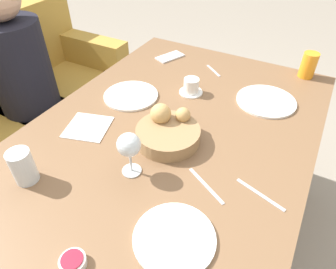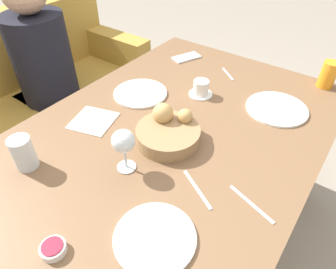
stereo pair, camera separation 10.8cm
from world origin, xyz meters
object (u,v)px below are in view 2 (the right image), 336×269
plate_near_right (277,109)px  juice_glass (328,75)px  coffee_cup (201,89)px  knife_silver (197,189)px  wine_glass (123,142)px  fork_silver (251,204)px  couch (31,110)px  jam_bowl_berry (53,249)px  seated_person (51,86)px  cell_phone (186,57)px  plate_far_center (140,93)px  plate_near_left (155,238)px  spoon_coffee (228,74)px  bread_basket (168,131)px  water_tumbler (23,153)px  napkin (93,121)px

plate_near_right → juice_glass: 0.34m
coffee_cup → knife_silver: bearing=-149.6°
wine_glass → fork_silver: size_ratio=0.96×
couch → plate_near_right: couch is taller
jam_bowl_berry → knife_silver: 0.43m
couch → seated_person: bearing=-57.1°
seated_person → jam_bowl_berry: bearing=-124.1°
couch → cell_phone: bearing=-60.1°
plate_near_right → wine_glass: wine_glass is taller
wine_glass → plate_far_center: bearing=34.4°
seated_person → plate_near_left: bearing=-113.3°
seated_person → knife_silver: bearing=-104.7°
plate_far_center → spoon_coffee: size_ratio=2.28×
plate_far_center → bread_basket: bearing=-121.5°
jam_bowl_berry → plate_near_left: bearing=-46.0°
plate_near_right → bread_basket: bearing=148.5°
spoon_coffee → coffee_cup: bearing=177.1°
knife_silver → spoon_coffee: (0.71, 0.26, -0.00)m
fork_silver → couch: bearing=83.4°
fork_silver → juice_glass: bearing=0.4°
cell_phone → seated_person: bearing=119.2°
spoon_coffee → cell_phone: size_ratio=0.63×
fork_silver → knife_silver: (-0.05, 0.16, 0.00)m
plate_near_right → fork_silver: bearing=-167.2°
coffee_cup → knife_silver: 0.54m
plate_near_left → water_tumbler: 0.51m
wine_glass → napkin: (0.11, 0.28, -0.11)m
water_tumbler → couch: bearing=61.9°
plate_far_center → knife_silver: plate_far_center is taller
wine_glass → coffee_cup: size_ratio=1.48×
bread_basket → coffee_cup: (0.33, 0.06, -0.00)m
plate_near_left → knife_silver: plate_near_left is taller
plate_near_left → water_tumbler: water_tumbler is taller
juice_glass → wine_glass: (-0.93, 0.39, 0.05)m
seated_person → water_tumbler: seated_person is taller
spoon_coffee → cell_phone: (0.03, 0.26, 0.00)m
wine_glass → coffee_cup: (0.53, 0.03, -0.08)m
napkin → couch: bearing=78.6°
water_tumbler → wine_glass: bearing=-55.3°
wine_glass → fork_silver: (0.11, -0.40, -0.11)m
bread_basket → cell_phone: (0.59, 0.31, -0.03)m
seated_person → cell_phone: (0.41, -0.73, 0.24)m
plate_far_center → cell_phone: 0.42m
plate_far_center → jam_bowl_berry: size_ratio=3.58×
wine_glass → spoon_coffee: (0.77, 0.02, -0.11)m
plate_far_center → juice_glass: (0.56, -0.65, 0.06)m
plate_near_left → plate_far_center: 0.72m
knife_silver → juice_glass: bearing=-9.9°
fork_silver → plate_near_right: bearing=12.8°
bread_basket → spoon_coffee: 0.57m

